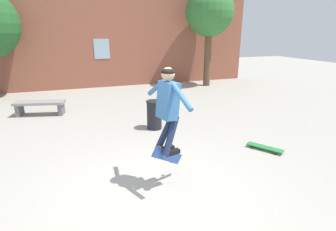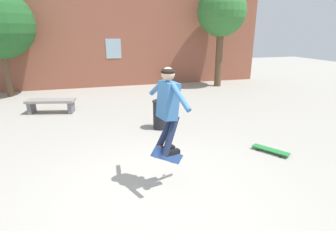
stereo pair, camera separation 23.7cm
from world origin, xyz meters
TOP-DOWN VIEW (x-y plane):
  - ground_plane at (0.00, 0.00)m, footprint 40.00×40.00m
  - building_backdrop at (-0.00, 9.32)m, footprint 16.08×0.52m
  - tree_right at (4.99, 7.85)m, footprint 2.23×2.23m
  - park_bench at (-2.27, 5.26)m, footprint 1.58×0.80m
  - trash_bin at (0.81, 2.87)m, footprint 0.44×0.44m
  - skater at (0.23, 0.10)m, footprint 0.42×1.24m
  - skateboard_flipping at (0.24, 0.16)m, footprint 0.69×0.41m
  - skateboard_resting at (2.76, 0.70)m, footprint 0.58×0.77m

SIDE VIEW (x-z plane):
  - ground_plane at x=0.00m, z-range 0.00..0.00m
  - skateboard_resting at x=2.76m, z-range 0.03..0.11m
  - park_bench at x=-2.27m, z-range 0.10..0.55m
  - trash_bin at x=0.81m, z-range 0.02..0.81m
  - skateboard_flipping at x=0.24m, z-range 0.25..0.83m
  - skater at x=0.23m, z-range 0.76..2.18m
  - building_backdrop at x=0.00m, z-range -0.58..5.44m
  - tree_right at x=4.99m, z-range 1.11..5.65m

